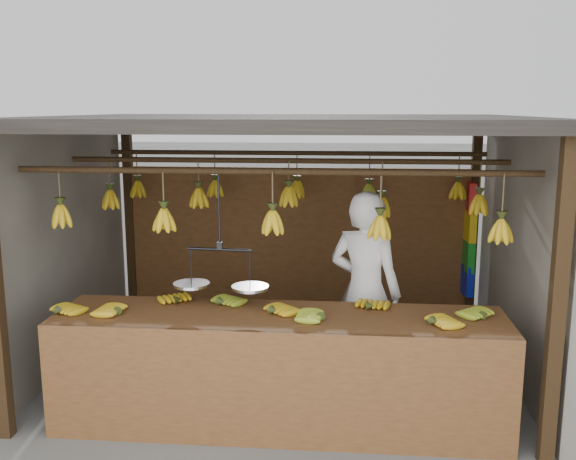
# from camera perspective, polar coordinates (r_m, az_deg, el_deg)

# --- Properties ---
(ground) EXTENTS (80.00, 80.00, 0.00)m
(ground) POSITION_cam_1_polar(r_m,az_deg,el_deg) (6.35, -0.26, -12.13)
(ground) COLOR #5B5B57
(stall) EXTENTS (4.30, 3.30, 2.40)m
(stall) POSITION_cam_1_polar(r_m,az_deg,el_deg) (6.19, 0.02, 6.16)
(stall) COLOR black
(stall) RESTS_ON ground
(counter) EXTENTS (3.57, 0.80, 0.96)m
(counter) POSITION_cam_1_polar(r_m,az_deg,el_deg) (4.94, -0.96, -10.10)
(counter) COLOR brown
(counter) RESTS_ON ground
(hanging_bananas) EXTENTS (3.61, 2.23, 0.38)m
(hanging_bananas) POSITION_cam_1_polar(r_m,az_deg,el_deg) (5.90, -0.17, 2.41)
(hanging_bananas) COLOR gold
(hanging_bananas) RESTS_ON ground
(balance_scale) EXTENTS (0.76, 0.33, 0.92)m
(balance_scale) POSITION_cam_1_polar(r_m,az_deg,el_deg) (5.09, -6.03, -4.47)
(balance_scale) COLOR black
(balance_scale) RESTS_ON ground
(vendor) EXTENTS (0.77, 0.66, 1.79)m
(vendor) POSITION_cam_1_polar(r_m,az_deg,el_deg) (5.65, 6.85, -5.50)
(vendor) COLOR white
(vendor) RESTS_ON ground
(bag_bundles) EXTENTS (0.08, 0.26, 1.28)m
(bag_bundles) POSITION_cam_1_polar(r_m,az_deg,el_deg) (7.44, 15.82, -0.90)
(bag_bundles) COLOR red
(bag_bundles) RESTS_ON ground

